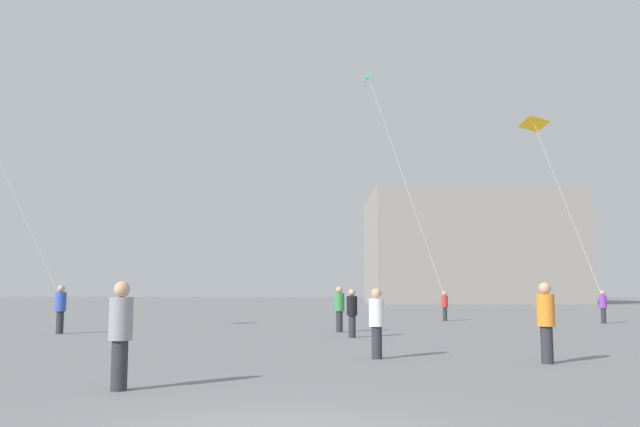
# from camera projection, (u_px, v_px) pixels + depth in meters

# --- Properties ---
(person_in_black) EXTENTS (0.37, 0.37, 1.71)m
(person_in_black) POSITION_uv_depth(u_px,v_px,m) (352.00, 311.00, 23.35)
(person_in_black) COLOR #2D2D33
(person_in_black) RESTS_ON ground_plane
(person_in_orange) EXTENTS (0.40, 0.40, 1.85)m
(person_in_orange) POSITION_uv_depth(u_px,v_px,m) (546.00, 319.00, 15.15)
(person_in_orange) COLOR #2D2D33
(person_in_orange) RESTS_ON ground_plane
(person_in_grey) EXTENTS (0.40, 0.40, 1.82)m
(person_in_grey) POSITION_uv_depth(u_px,v_px,m) (121.00, 330.00, 11.13)
(person_in_grey) COLOR #2D2D33
(person_in_grey) RESTS_ON ground_plane
(person_in_red) EXTENTS (0.35, 0.35, 1.60)m
(person_in_red) POSITION_uv_depth(u_px,v_px,m) (445.00, 305.00, 36.01)
(person_in_red) COLOR #2D2D33
(person_in_red) RESTS_ON ground_plane
(person_in_green) EXTENTS (0.40, 0.40, 1.81)m
(person_in_green) POSITION_uv_depth(u_px,v_px,m) (339.00, 307.00, 26.41)
(person_in_green) COLOR #2D2D33
(person_in_green) RESTS_ON ground_plane
(person_in_white) EXTENTS (0.37, 0.37, 1.72)m
(person_in_white) POSITION_uv_depth(u_px,v_px,m) (377.00, 320.00, 16.19)
(person_in_white) COLOR #2D2D33
(person_in_white) RESTS_ON ground_plane
(person_in_blue) EXTENTS (0.41, 0.41, 1.87)m
(person_in_blue) POSITION_uv_depth(u_px,v_px,m) (61.00, 307.00, 25.41)
(person_in_blue) COLOR #2D2D33
(person_in_blue) RESTS_ON ground_plane
(person_in_purple) EXTENTS (0.36, 0.36, 1.66)m
(person_in_purple) POSITION_uv_depth(u_px,v_px,m) (603.00, 305.00, 33.17)
(person_in_purple) COLOR #2D2D33
(person_in_purple) RESTS_ON ground_plane
(kite_emerald_diamond) EXTENTS (4.34, 5.85, 14.65)m
(kite_emerald_diamond) POSITION_uv_depth(u_px,v_px,m) (369.00, 80.00, 42.94)
(kite_emerald_diamond) COLOR green
(kite_amber_delta) EXTENTS (1.79, 10.37, 11.72)m
(kite_amber_delta) POSITION_uv_depth(u_px,v_px,m) (535.00, 126.00, 43.81)
(kite_amber_delta) COLOR yellow
(building_left_hall) EXTENTS (26.06, 18.75, 13.72)m
(building_left_hall) POSITION_uv_depth(u_px,v_px,m) (468.00, 249.00, 84.51)
(building_left_hall) COLOR gray
(building_left_hall) RESTS_ON ground_plane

